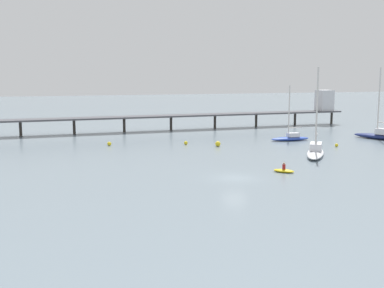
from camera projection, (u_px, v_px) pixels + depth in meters
ground_plane at (235, 178)px, 50.85m from camera, size 400.00×400.00×0.00m
pier at (201, 112)px, 94.90m from camera, size 84.47×7.10×7.38m
sailboat_blue at (291, 137)px, 79.06m from camera, size 6.70×2.04×9.09m
sailboat_white at (316, 150)px, 64.56m from camera, size 7.16×9.19×11.72m
sailboat_navy at (380, 135)px, 80.57m from camera, size 5.71×9.29×11.91m
dinghy_yellow at (284, 170)px, 53.74m from camera, size 2.40×2.42×1.14m
mooring_buoy_far at (186, 143)px, 74.54m from camera, size 0.57×0.57×0.57m
mooring_buoy_inner at (218, 144)px, 72.71m from camera, size 0.80×0.80×0.80m
mooring_buoy_outer at (109, 144)px, 73.43m from camera, size 0.62×0.62×0.62m
mooring_buoy_near at (337, 145)px, 72.44m from camera, size 0.50×0.50×0.50m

